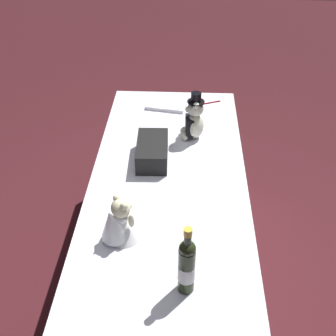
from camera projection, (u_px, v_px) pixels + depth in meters
The scene contains 8 objects.
ground_plane at pixel (168, 277), 2.72m from camera, with size 12.00×12.00×0.00m, color #47191E.
reception_table at pixel (168, 235), 2.48m from camera, with size 2.03×0.83×0.78m, color white.
teddy_bear_groom at pixel (194, 120), 2.52m from camera, with size 0.16×0.14×0.30m.
teddy_bear_bride at pixel (119, 222), 1.88m from camera, with size 0.21×0.22×0.22m.
champagne_bottle at pixel (187, 265), 1.63m from camera, with size 0.07×0.07×0.34m.
signing_pen at pixel (213, 102), 2.92m from camera, with size 0.06×0.12×0.01m.
gift_case_black at pixel (152, 151), 2.37m from camera, with size 0.31×0.18×0.12m.
guestbook at pixel (167, 103), 2.89m from camera, with size 0.20×0.26×0.02m, color white.
Camera 1 is at (1.72, 0.08, 2.22)m, focal length 45.71 mm.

